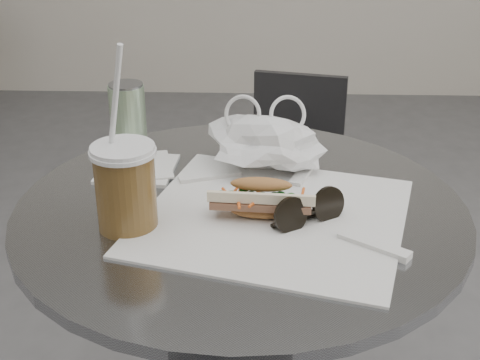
{
  "coord_description": "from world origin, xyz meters",
  "views": [
    {
      "loc": [
        0.03,
        -0.79,
        1.27
      ],
      "look_at": [
        -0.0,
        0.19,
        0.79
      ],
      "focal_mm": 50.0,
      "sensor_mm": 36.0,
      "label": 1
    }
  ],
  "objects_px": {
    "drink_can": "(128,117)",
    "chair_far": "(289,204)",
    "cafe_table": "(241,335)",
    "sunglasses": "(309,212)",
    "banh_mi": "(261,199)",
    "iced_coffee": "(125,186)"
  },
  "relations": [
    {
      "from": "cafe_table",
      "to": "sunglasses",
      "type": "height_order",
      "value": "sunglasses"
    },
    {
      "from": "cafe_table",
      "to": "chair_far",
      "type": "height_order",
      "value": "cafe_table"
    },
    {
      "from": "banh_mi",
      "to": "drink_can",
      "type": "xyz_separation_m",
      "value": [
        -0.26,
        0.28,
        0.03
      ]
    },
    {
      "from": "chair_far",
      "to": "banh_mi",
      "type": "height_order",
      "value": "banh_mi"
    },
    {
      "from": "cafe_table",
      "to": "iced_coffee",
      "type": "bearing_deg",
      "value": -156.05
    },
    {
      "from": "iced_coffee",
      "to": "sunglasses",
      "type": "distance_m",
      "value": 0.29
    },
    {
      "from": "chair_far",
      "to": "banh_mi",
      "type": "distance_m",
      "value": 1.0
    },
    {
      "from": "cafe_table",
      "to": "iced_coffee",
      "type": "xyz_separation_m",
      "value": [
        -0.18,
        -0.08,
        0.35
      ]
    },
    {
      "from": "iced_coffee",
      "to": "drink_can",
      "type": "xyz_separation_m",
      "value": [
        -0.05,
        0.31,
        -0.0
      ]
    },
    {
      "from": "banh_mi",
      "to": "chair_far",
      "type": "bearing_deg",
      "value": 88.19
    },
    {
      "from": "cafe_table",
      "to": "banh_mi",
      "type": "relative_size",
      "value": 3.75
    },
    {
      "from": "cafe_table",
      "to": "iced_coffee",
      "type": "relative_size",
      "value": 2.56
    },
    {
      "from": "drink_can",
      "to": "chair_far",
      "type": "bearing_deg",
      "value": 59.34
    },
    {
      "from": "cafe_table",
      "to": "iced_coffee",
      "type": "distance_m",
      "value": 0.4
    },
    {
      "from": "cafe_table",
      "to": "banh_mi",
      "type": "distance_m",
      "value": 0.32
    },
    {
      "from": "cafe_table",
      "to": "banh_mi",
      "type": "bearing_deg",
      "value": -53.68
    },
    {
      "from": "iced_coffee",
      "to": "cafe_table",
      "type": "bearing_deg",
      "value": 23.95
    },
    {
      "from": "cafe_table",
      "to": "chair_far",
      "type": "xyz_separation_m",
      "value": [
        0.12,
        0.83,
        -0.16
      ]
    },
    {
      "from": "banh_mi",
      "to": "iced_coffee",
      "type": "relative_size",
      "value": 0.68
    },
    {
      "from": "cafe_table",
      "to": "sunglasses",
      "type": "xyz_separation_m",
      "value": [
        0.11,
        -0.06,
        0.3
      ]
    },
    {
      "from": "chair_far",
      "to": "banh_mi",
      "type": "relative_size",
      "value": 3.35
    },
    {
      "from": "iced_coffee",
      "to": "chair_far",
      "type": "bearing_deg",
      "value": 71.9
    }
  ]
}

